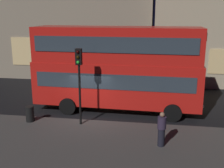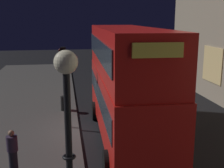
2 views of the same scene
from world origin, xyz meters
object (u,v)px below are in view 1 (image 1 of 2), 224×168
traffic_light_near_kerb (79,71)px  litter_bin (30,114)px  double_decker_bus (117,65)px  pedestrian (162,129)px

traffic_light_near_kerb → litter_bin: (-2.93, -0.03, -2.55)m
double_decker_bus → litter_bin: 5.88m
pedestrian → traffic_light_near_kerb: bearing=131.9°
double_decker_bus → pedestrian: double_decker_bus is taller
double_decker_bus → pedestrian: size_ratio=6.35×
pedestrian → litter_bin: size_ratio=1.87×
traffic_light_near_kerb → litter_bin: 3.89m
pedestrian → double_decker_bus: bearing=95.6°
litter_bin → double_decker_bus: bearing=32.5°
traffic_light_near_kerb → pedestrian: 5.21m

